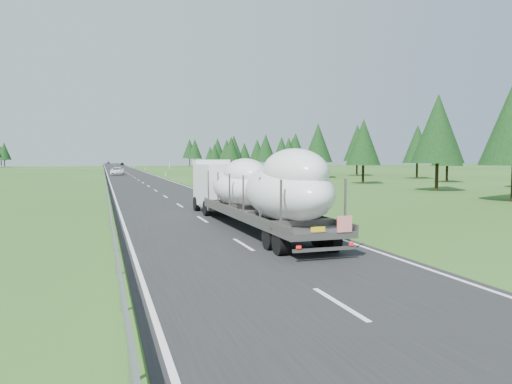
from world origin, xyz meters
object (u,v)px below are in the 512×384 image
object	(u,v)px
distant_van	(117,171)
distant_car_blue	(108,163)
highway_sign	(169,167)
distant_car_dark	(122,164)
boat_truck	(253,187)

from	to	relation	value
distant_van	distant_car_blue	xyz separation A→B (m)	(0.48, 181.40, -0.14)
highway_sign	distant_car_dark	xyz separation A→B (m)	(-3.89, 137.63, -1.12)
distant_car_dark	boat_truck	bearing A→B (deg)	-89.25
distant_car_dark	distant_car_blue	distance (m)	51.61
distant_car_dark	distant_car_blue	bearing A→B (deg)	97.23
boat_truck	distant_car_blue	xyz separation A→B (m)	(-3.87, 264.63, -1.50)
boat_truck	distant_car_dark	bearing A→B (deg)	89.58
distant_van	distant_car_dark	world-z (taller)	distant_van
highway_sign	boat_truck	world-z (taller)	boat_truck
distant_van	distant_car_dark	distance (m)	130.21
distant_van	distant_car_blue	size ratio (longest dim) A/B	1.43
boat_truck	distant_car_blue	distance (m)	264.67
distant_car_blue	boat_truck	bearing A→B (deg)	-87.59
boat_truck	distant_van	xyz separation A→B (m)	(-4.35, 83.24, -1.36)
highway_sign	boat_truck	size ratio (longest dim) A/B	0.14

